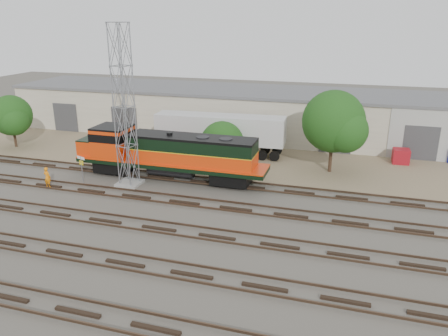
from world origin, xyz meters
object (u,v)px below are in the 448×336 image
(locomotive, at_px, (167,153))
(semi_trailer, at_px, (223,130))
(signal_tower, at_px, (124,110))
(worker, at_px, (47,177))

(locomotive, relative_size, semi_trailer, 1.27)
(signal_tower, xyz_separation_m, semi_trailer, (4.96, 10.43, -3.76))
(semi_trailer, bearing_deg, worker, -133.66)
(signal_tower, distance_m, semi_trailer, 12.15)
(worker, distance_m, semi_trailer, 17.10)
(signal_tower, relative_size, semi_trailer, 0.98)
(worker, bearing_deg, signal_tower, -150.12)
(locomotive, height_order, worker, locomotive)
(locomotive, height_order, semi_trailer, locomotive)
(worker, xyz_separation_m, semi_trailer, (11.03, 12.96, 1.66))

